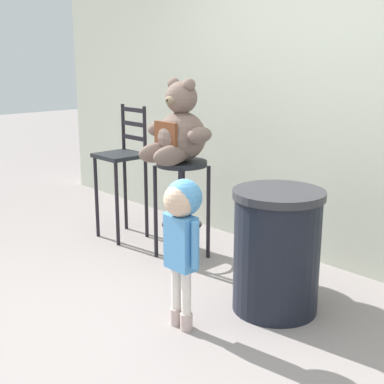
# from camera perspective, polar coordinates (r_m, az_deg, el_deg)

# --- Properties ---
(ground_plane) EXTENTS (24.00, 24.00, 0.00)m
(ground_plane) POSITION_cam_1_polar(r_m,az_deg,el_deg) (3.32, -6.65, -14.60)
(ground_plane) COLOR gray
(building_wall) EXTENTS (6.87, 0.30, 3.75)m
(building_wall) POSITION_cam_1_polar(r_m,az_deg,el_deg) (4.33, 14.55, 17.59)
(building_wall) COLOR beige
(building_wall) RESTS_ON ground_plane
(bar_stool_with_teddy) EXTENTS (0.40, 0.40, 0.80)m
(bar_stool_with_teddy) POSITION_cam_1_polar(r_m,az_deg,el_deg) (4.23, -1.10, 0.30)
(bar_stool_with_teddy) COLOR black
(bar_stool_with_teddy) RESTS_ON ground_plane
(teddy_bear) EXTENTS (0.60, 0.54, 0.64)m
(teddy_bear) POSITION_cam_1_polar(r_m,az_deg,el_deg) (4.12, -1.45, 6.51)
(teddy_bear) COLOR #6D584F
(teddy_bear) RESTS_ON bar_stool_with_teddy
(child_walking) EXTENTS (0.29, 0.23, 0.92)m
(child_walking) POSITION_cam_1_polar(r_m,az_deg,el_deg) (3.10, -1.09, -3.22)
(child_walking) COLOR #C4A9A2
(child_walking) RESTS_ON ground_plane
(trash_bin) EXTENTS (0.58, 0.58, 0.80)m
(trash_bin) POSITION_cam_1_polar(r_m,az_deg,el_deg) (3.45, 9.03, -6.21)
(trash_bin) COLOR black
(trash_bin) RESTS_ON ground_plane
(bar_chair_empty) EXTENTS (0.37, 0.37, 1.18)m
(bar_chair_empty) POSITION_cam_1_polar(r_m,az_deg,el_deg) (4.76, -7.41, 3.01)
(bar_chair_empty) COLOR black
(bar_chair_empty) RESTS_ON ground_plane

